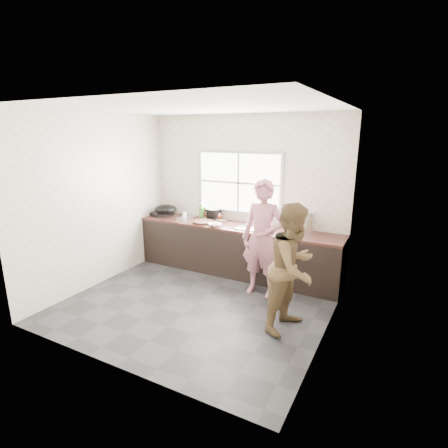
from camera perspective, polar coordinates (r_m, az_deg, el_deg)
The scene contains 30 objects.
floor at distance 5.20m, azimuth -4.44°, elevation -12.83°, with size 3.60×3.20×0.01m, color #2A2A2D.
ceiling at distance 4.62m, azimuth -5.13°, elevation 18.50°, with size 3.60×3.20×0.01m, color silver.
wall_back at distance 6.11m, azimuth 3.36°, elevation 4.84°, with size 3.60×0.01×2.70m, color beige.
wall_left at distance 5.88m, azimuth -19.79°, elevation 3.61°, with size 0.01×3.20×2.70m, color beige.
wall_right at distance 4.08m, azimuth 17.18°, elevation -0.81°, with size 0.01×3.20×2.70m, color silver.
wall_front at distance 3.53m, azimuth -18.89°, elevation -3.30°, with size 3.60×0.01×2.70m, color beige.
cabinet at distance 6.07m, azimuth 1.99°, elevation -4.38°, with size 3.60×0.62×0.82m, color black.
countertop at distance 5.95m, azimuth 2.03°, elevation -0.46°, with size 3.60×0.64×0.04m, color #371B16.
sink at distance 5.80m, azimuth 5.14°, elevation -0.64°, with size 0.55×0.45×0.02m, color silver.
faucet at distance 5.94m, azimuth 5.92°, elevation 1.16°, with size 0.02×0.02×0.30m, color silver.
window_frame at distance 6.11m, azimuth 2.47°, elevation 6.75°, with size 1.60×0.05×1.10m, color #9EA0A5.
window_glazing at distance 6.09m, azimuth 2.37°, elevation 6.72°, with size 1.50×0.01×1.00m, color white.
woman at distance 5.20m, azimuth 6.30°, elevation -3.02°, with size 0.60×0.39×1.64m, color #B76E7D.
person_side at distance 4.36m, azimuth 11.25°, elevation -7.00°, with size 0.78×0.61×1.61m, color brown.
cutting_board at distance 6.13m, azimuth -3.40°, elevation 0.35°, with size 0.37×0.37×0.04m, color black.
cleaver at distance 6.13m, azimuth -0.62°, elevation 0.63°, with size 0.21×0.11×0.01m, color #ACB0B3.
bowl_mince at distance 5.89m, azimuth -1.46°, elevation -0.15°, with size 0.21×0.21×0.05m, color white.
bowl_crabs at distance 5.78m, azimuth 6.58°, elevation -0.44°, with size 0.22×0.22×0.07m, color white.
bowl_held at distance 5.57m, azimuth 7.39°, elevation -1.07°, with size 0.21×0.21×0.06m, color white.
black_pot at distance 6.38m, azimuth -1.74°, elevation 1.67°, with size 0.27×0.27×0.19m, color black.
plate_food at distance 6.42m, azimuth -2.40°, elevation 0.94°, with size 0.20×0.20×0.02m, color silver.
bottle_green at distance 6.49m, azimuth -3.63°, elevation 2.27°, with size 0.11×0.11×0.28m, color green.
bottle_brown_tall at distance 6.44m, azimuth -2.74°, elevation 1.73°, with size 0.08×0.08×0.18m, color #431C10.
bottle_brown_short at distance 6.33m, azimuth -0.93°, elevation 1.47°, with size 0.13×0.13×0.17m, color #4E2113.
glass_jar at distance 6.52m, azimuth -6.46°, elevation 1.47°, with size 0.07×0.07×0.11m, color silver.
burner at distance 6.83m, azimuth -10.33°, elevation 1.72°, with size 0.37×0.37×0.06m, color black.
wok at distance 6.68m, azimuth -9.53°, elevation 2.43°, with size 0.42×0.42×0.16m, color black.
dish_rack at distance 5.73m, azimuth 12.30°, elevation 0.52°, with size 0.44×0.31×0.33m, color silver.
pot_lid_left at distance 6.59m, azimuth -5.85°, elevation 1.21°, with size 0.28×0.28×0.01m, color #ACADB3.
pot_lid_right at distance 6.43m, azimuth -7.08°, elevation 0.83°, with size 0.25×0.25×0.01m, color silver.
Camera 1 is at (2.49, -3.88, 2.39)m, focal length 28.00 mm.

